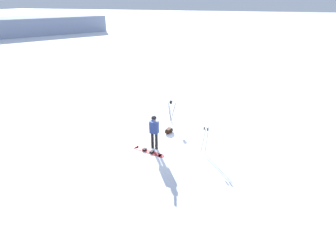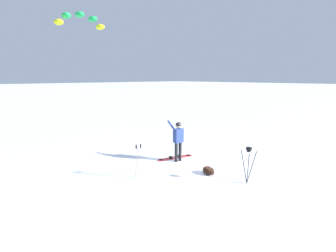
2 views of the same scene
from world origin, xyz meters
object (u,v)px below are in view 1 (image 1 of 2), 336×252
at_px(snowboarder, 154,129).
at_px(camera_tripod, 171,107).
at_px(snowboard, 148,151).
at_px(gear_bag_large, 169,131).
at_px(ski_poles, 205,136).

relative_size(snowboarder, camera_tripod, 1.36).
distance_m(snowboarder, camera_tripod, 3.31).
height_order(snowboard, camera_tripod, camera_tripod).
xyz_separation_m(snowboard, gear_bag_large, (-0.39, -2.23, 0.11)).
bearing_deg(ski_poles, snowboard, 16.59).
distance_m(snowboard, gear_bag_large, 2.27).
height_order(gear_bag_large, camera_tripod, camera_tripod).
xyz_separation_m(snowboarder, ski_poles, (-2.44, -0.40, -0.24)).
relative_size(snowboard, camera_tripod, 1.33).
bearing_deg(ski_poles, camera_tripod, -48.79).
bearing_deg(snowboard, snowboarder, -117.22).
relative_size(gear_bag_large, ski_poles, 0.53).
xyz_separation_m(gear_bag_large, camera_tripod, (0.30, -1.46, 0.82)).
xyz_separation_m(gear_bag_large, ski_poles, (-2.24, 1.45, 0.72)).
bearing_deg(gear_bag_large, camera_tripod, -78.23).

